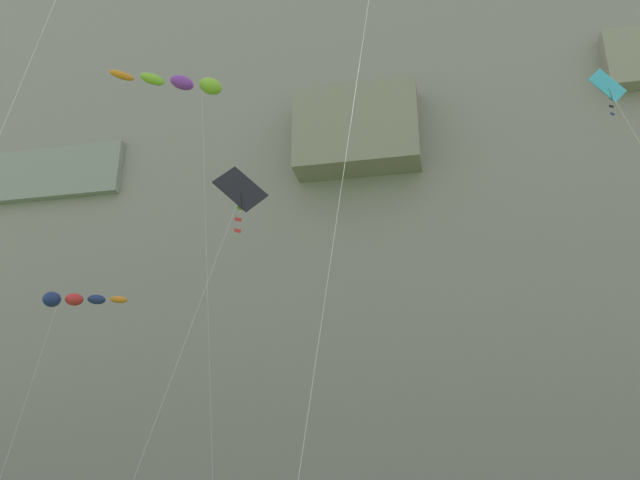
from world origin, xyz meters
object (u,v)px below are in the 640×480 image
at_px(kite_diamond_front_field, 239,194).
at_px(kite_windsock_far_right, 185,83).
at_px(kite_windsock_low_right, 72,300).
at_px(kite_diamond_mid_right, 618,104).

height_order(kite_diamond_front_field, kite_windsock_far_right, kite_windsock_far_right).
bearing_deg(kite_diamond_front_field, kite_windsock_low_right, 144.94).
distance_m(kite_diamond_mid_right, kite_windsock_far_right, 25.71).
bearing_deg(kite_windsock_low_right, kite_diamond_front_field, -35.06).
relative_size(kite_diamond_front_field, kite_windsock_far_right, 0.61).
bearing_deg(kite_windsock_far_right, kite_diamond_front_field, -48.37).
relative_size(kite_windsock_low_right, kite_windsock_far_right, 0.52).
relative_size(kite_windsock_low_right, kite_diamond_front_field, 0.86).
bearing_deg(kite_diamond_front_field, kite_windsock_far_right, 131.63).
distance_m(kite_diamond_front_field, kite_windsock_far_right, 14.89).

